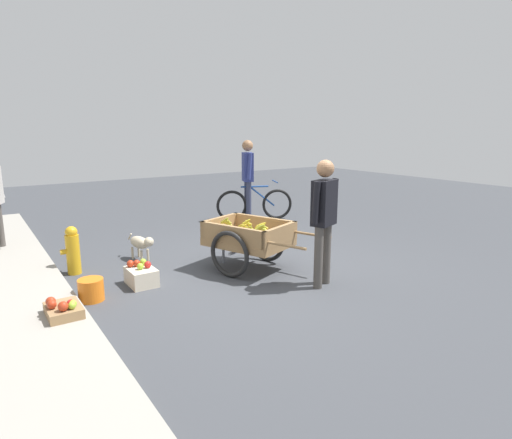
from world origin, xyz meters
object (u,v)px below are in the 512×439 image
Objects in this scene: fire_hydrant at (73,250)px; fruit_cart at (249,239)px; cyclist_person at (248,172)px; plastic_bucket at (91,290)px; apple_crate at (141,275)px; vendor_person at (324,212)px; mixed_fruit_crate at (64,315)px; dog at (141,243)px; bicycle at (255,204)px.

fruit_cart is at bearing -119.06° from fire_hydrant.
cyclist_person reaches higher than plastic_bucket.
apple_crate is at bearing 127.78° from cyclist_person.
fruit_cart is 1.25m from vendor_person.
plastic_bucket is at bearing 177.98° from fire_hydrant.
mixed_fruit_crate is at bearing 126.97° from cyclist_person.
fruit_cart reaches higher than mixed_fruit_crate.
fruit_cart is 2.72× the size of dog.
cyclist_person is at bearing -52.22° from apple_crate.
bicycle is (3.78, -1.50, -0.60)m from vendor_person.
plastic_bucket is (-1.19, 1.02, -0.14)m from dog.
bicycle is 0.91× the size of cyclist_person.
plastic_bucket is 0.66× the size of mixed_fruit_crate.
vendor_person is 5.53× the size of plastic_bucket.
dog reaches higher than plastic_bucket.
dog is 0.99× the size of fire_hydrant.
fruit_cart is 2.41m from fire_hydrant.
vendor_person is at bearing 158.28° from bicycle.
apple_crate is at bearing -146.49° from fire_hydrant.
bicycle reaches higher than dog.
dog is (1.26, 1.13, -0.17)m from fruit_cart.
bicycle is 0.70m from cyclist_person.
apple_crate is (0.17, -0.66, -0.00)m from plastic_bucket.
cyclist_person is at bearing -67.67° from fire_hydrant.
dog reaches higher than apple_crate.
fire_hydrant is 1.13m from plastic_bucket.
cyclist_person reaches higher than apple_crate.
vendor_person is 3.63× the size of mixed_fruit_crate.
fire_hydrant is (1.17, 2.11, -0.10)m from fruit_cart.
fire_hydrant is at bearing 112.33° from cyclist_person.
vendor_person is at bearing -113.91° from plastic_bucket.
mixed_fruit_crate is (-0.55, 0.39, -0.00)m from plastic_bucket.
apple_crate is at bearing 80.95° from fruit_cart.
cyclist_person is 3.90× the size of apple_crate.
dog is at bearing -85.07° from fire_hydrant.
fruit_cart is 2.17m from plastic_bucket.
bicycle is 4.85m from plastic_bucket.
bicycle is at bearing -64.49° from dog.
plastic_bucket is (1.13, 2.56, -0.82)m from vendor_person.
cyclist_person is (0.06, 0.14, 0.69)m from bicycle.
fire_hydrant reaches higher than apple_crate.
mixed_fruit_crate is (-1.74, 1.41, -0.14)m from dog.
apple_crate is at bearing 55.47° from vendor_person.
fire_hydrant is at bearing 94.93° from dog.
vendor_person is 0.93× the size of cyclist_person.
plastic_bucket is (-2.64, 4.06, -0.22)m from bicycle.
bicycle is at bearing -54.02° from apple_crate.
fruit_cart reaches higher than fire_hydrant.
cyclist_person reaches higher than vendor_person.
vendor_person is at bearing 160.42° from cyclist_person.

